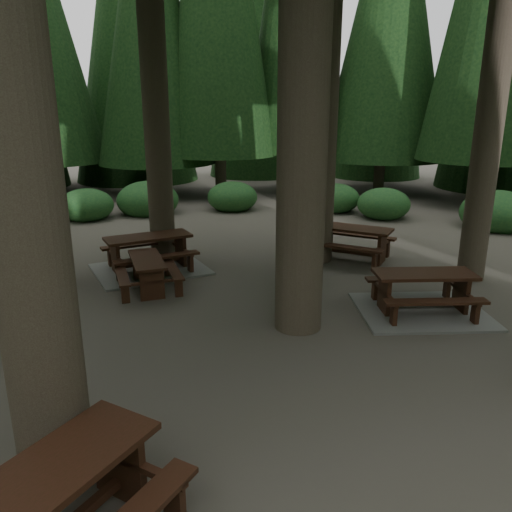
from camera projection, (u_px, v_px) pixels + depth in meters
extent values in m
plane|color=#554F45|center=(257.00, 335.00, 8.78)|extent=(80.00, 80.00, 0.00)
cube|color=gray|center=(421.00, 311.00, 9.73)|extent=(2.69, 2.33, 0.05)
cube|color=#352010|center=(425.00, 274.00, 9.51)|extent=(1.98, 1.01, 0.06)
cube|color=#352010|center=(412.00, 279.00, 10.21)|extent=(1.91, 0.54, 0.05)
cube|color=#352010|center=(436.00, 302.00, 9.00)|extent=(1.91, 0.54, 0.05)
cube|color=#352010|center=(384.00, 295.00, 9.60)|extent=(0.17, 0.58, 0.76)
cube|color=#352010|center=(384.00, 292.00, 9.58)|extent=(0.31, 1.52, 0.06)
cube|color=#352010|center=(461.00, 294.00, 9.66)|extent=(0.17, 0.58, 0.76)
cube|color=#352010|center=(461.00, 290.00, 9.65)|extent=(0.31, 1.52, 0.06)
cube|color=#352010|center=(422.00, 303.00, 9.68)|extent=(1.57, 0.32, 0.08)
cube|color=#352010|center=(147.00, 260.00, 10.78)|extent=(0.86, 1.72, 0.05)
cube|color=#352010|center=(122.00, 274.00, 10.68)|extent=(0.46, 1.66, 0.05)
cube|color=#352010|center=(173.00, 269.00, 11.03)|extent=(0.46, 1.66, 0.05)
cube|color=#352010|center=(152.00, 285.00, 10.29)|extent=(0.51, 0.14, 0.66)
cube|color=#352010|center=(152.00, 282.00, 10.27)|extent=(1.32, 0.26, 0.05)
cube|color=#352010|center=(144.00, 266.00, 11.48)|extent=(0.51, 0.14, 0.66)
cube|color=#352010|center=(144.00, 264.00, 11.46)|extent=(1.32, 0.26, 0.05)
cube|color=#352010|center=(148.00, 282.00, 10.93)|extent=(0.26, 1.37, 0.07)
cube|color=gray|center=(150.00, 269.00, 12.26)|extent=(3.08, 2.77, 0.05)
cube|color=#352010|center=(148.00, 237.00, 12.03)|extent=(2.16, 1.32, 0.07)
cube|color=#352010|center=(142.00, 244.00, 12.69)|extent=(2.02, 0.84, 0.06)
cube|color=#352010|center=(157.00, 258.00, 11.55)|extent=(2.02, 0.84, 0.06)
cube|color=#352010|center=(116.00, 259.00, 11.79)|extent=(0.26, 0.62, 0.81)
cube|color=#352010|center=(116.00, 256.00, 11.77)|extent=(0.54, 1.59, 0.07)
cube|color=#352010|center=(181.00, 250.00, 12.51)|extent=(0.26, 0.62, 0.81)
cube|color=#352010|center=(181.00, 248.00, 12.49)|extent=(0.54, 1.59, 0.07)
cube|color=#352010|center=(150.00, 262.00, 12.21)|extent=(1.64, 0.56, 0.09)
cube|color=#352010|center=(352.00, 228.00, 12.92)|extent=(2.05, 1.87, 0.07)
cube|color=#352010|center=(359.00, 235.00, 13.59)|extent=(1.74, 1.48, 0.06)
cube|color=#352010|center=(343.00, 247.00, 12.45)|extent=(1.74, 1.48, 0.06)
cube|color=#352010|center=(322.00, 241.00, 13.40)|extent=(0.45, 0.53, 0.80)
cube|color=#352010|center=(322.00, 239.00, 13.38)|extent=(1.08, 1.32, 0.07)
cube|color=#352010|center=(382.00, 248.00, 12.69)|extent=(0.45, 0.53, 0.80)
cube|color=#352010|center=(382.00, 246.00, 12.67)|extent=(1.08, 1.32, 0.07)
cube|color=#352010|center=(351.00, 252.00, 13.10)|extent=(1.36, 1.12, 0.09)
cube|color=#352010|center=(45.00, 476.00, 4.19)|extent=(1.95, 2.09, 0.07)
cube|color=#352010|center=(119.00, 463.00, 5.00)|extent=(0.54, 0.48, 0.83)
cube|color=#352010|center=(119.00, 457.00, 4.98)|extent=(1.32, 1.15, 0.07)
ellipsoid|color=#1C5229|center=(497.00, 216.00, 16.51)|extent=(2.42, 2.42, 1.49)
ellipsoid|color=#1C5229|center=(383.00, 207.00, 18.04)|extent=(1.90, 1.90, 1.17)
ellipsoid|color=#1C5229|center=(335.00, 201.00, 19.19)|extent=(1.84, 1.84, 1.13)
ellipsoid|color=#1C5229|center=(232.00, 200.00, 19.48)|extent=(1.95, 1.95, 1.20)
ellipsoid|color=#1C5229|center=(148.00, 203.00, 18.83)|extent=(2.31, 2.31, 1.42)
ellipsoid|color=#1C5229|center=(86.00, 208.00, 17.82)|extent=(1.93, 1.93, 1.19)
cone|color=black|center=(391.00, 3.00, 21.69)|extent=(5.73, 5.73, 13.48)
cone|color=black|center=(150.00, 6.00, 20.70)|extent=(5.17, 5.17, 12.91)
cone|color=black|center=(25.00, 2.00, 20.94)|extent=(5.82, 5.82, 13.26)
cone|color=black|center=(255.00, 28.00, 27.58)|extent=(5.34, 5.34, 16.14)
cone|color=black|center=(128.00, 15.00, 25.51)|extent=(6.57, 6.57, 16.86)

